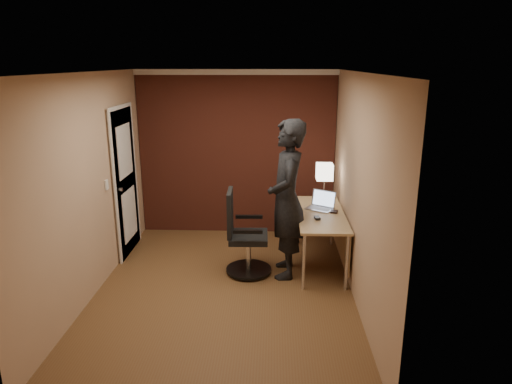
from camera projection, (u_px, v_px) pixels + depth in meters
room at (215, 151)px, 6.54m from camera, size 4.00×4.00×4.00m
desk at (326, 222)px, 5.91m from camera, size 0.60×1.50×0.73m
desk_lamp at (325, 172)px, 6.24m from camera, size 0.22×0.22×0.54m
laptop at (322, 204)px, 6.04m from camera, size 0.42×0.39×0.23m
mouse at (317, 218)px, 5.63m from camera, size 0.08×0.11×0.03m
wallet at (334, 212)px, 5.89m from camera, size 0.11×0.13×0.02m
office_chair at (243, 238)px, 5.73m from camera, size 0.58×0.60×1.07m
person at (287, 200)px, 5.57m from camera, size 0.49×0.73×1.97m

